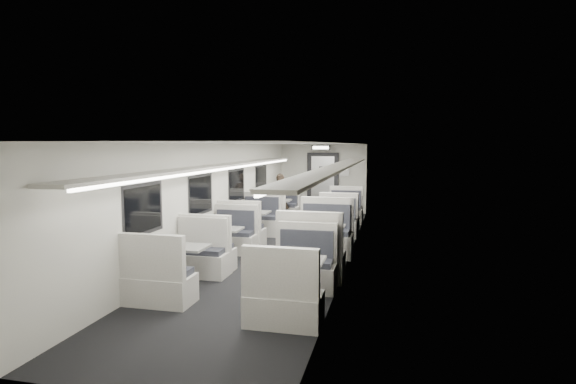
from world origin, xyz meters
The scene contains 19 objects.
room centered at (0.00, 0.00, 1.20)m, with size 3.24×12.24×2.64m.
booth_left_a centered at (-1.00, 3.22, 0.39)m, with size 1.06×2.16×1.15m.
booth_left_b centered at (-1.00, 0.89, 0.38)m, with size 1.04×2.10×1.13m.
booth_left_c centered at (-1.00, -1.11, 0.35)m, with size 0.97×1.97×1.05m.
booth_left_d centered at (-1.00, -2.90, 0.36)m, with size 1.01×2.04×1.09m.
booth_right_a centered at (1.00, 3.22, 0.37)m, with size 1.02×2.07×1.11m.
booth_right_b centered at (1.00, 1.16, 0.37)m, with size 1.02×2.08×1.11m.
booth_right_c centered at (1.00, -1.08, 0.42)m, with size 1.15×2.33×1.24m.
booth_right_d centered at (1.00, -3.26, 0.36)m, with size 1.00×2.04×1.09m.
passenger centered at (-0.88, 3.35, 0.76)m, with size 0.55×0.36×1.52m, color black.
window_a centered at (-1.49, 3.40, 1.35)m, with size 0.02×1.18×0.84m, color black.
window_b centered at (-1.49, 1.20, 1.35)m, with size 0.02×1.18×0.84m, color black.
window_c centered at (-1.49, -1.00, 1.35)m, with size 0.02×1.18×0.84m, color black.
window_d centered at (-1.49, -3.20, 1.35)m, with size 0.02×1.18×0.84m, color black.
luggage_rack_left centered at (-1.24, -0.30, 1.92)m, with size 0.46×10.40×0.09m.
luggage_rack_right centered at (1.24, -0.30, 1.92)m, with size 0.46×10.40×0.09m.
vestibule_door centered at (0.00, 5.93, 1.04)m, with size 1.10×0.13×2.10m.
exit_sign centered at (0.00, 5.44, 2.28)m, with size 0.62×0.12×0.16m.
wall_notice centered at (0.75, 5.92, 1.50)m, with size 0.32×0.02×0.40m, color silver.
Camera 1 is at (2.34, -9.57, 2.37)m, focal length 28.00 mm.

